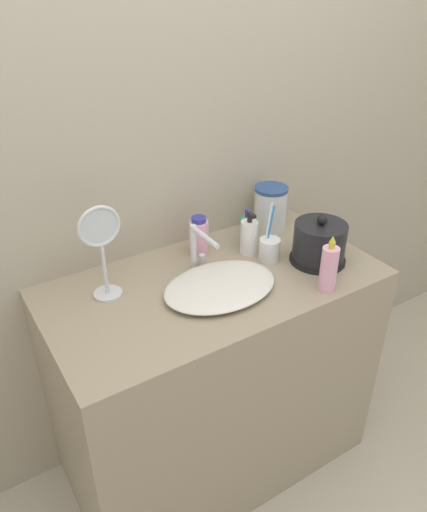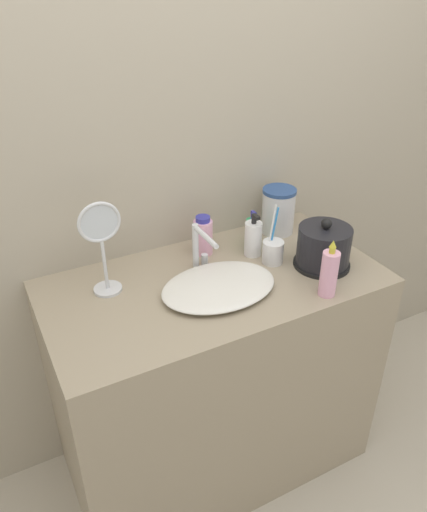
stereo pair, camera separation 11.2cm
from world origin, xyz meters
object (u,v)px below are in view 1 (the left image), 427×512
object	(u,v)px
lotion_bottle	(249,237)
vanity_mirror	(102,245)
shampoo_bottle	(199,236)
electric_kettle	(319,244)
toothbrush_cup	(269,249)
faucet	(198,246)
mouthwash_bottle	(329,268)
hand_cream_bottle	(246,230)
water_pitcher	(270,208)

from	to	relation	value
lotion_bottle	vanity_mirror	size ratio (longest dim) A/B	0.52
lotion_bottle	shampoo_bottle	distance (m)	0.18
electric_kettle	toothbrush_cup	bearing A→B (deg)	144.93
shampoo_bottle	electric_kettle	bearing A→B (deg)	-39.60
faucet	shampoo_bottle	size ratio (longest dim) A/B	1.13
mouthwash_bottle	electric_kettle	bearing A→B (deg)	56.71
faucet	toothbrush_cup	world-z (taller)	toothbrush_cup
mouthwash_bottle	shampoo_bottle	bearing A→B (deg)	118.77
faucet	lotion_bottle	size ratio (longest dim) A/B	1.02
hand_cream_bottle	water_pitcher	xyz separation A→B (m)	(0.15, 0.05, 0.04)
toothbrush_cup	vanity_mirror	world-z (taller)	vanity_mirror
toothbrush_cup	lotion_bottle	xyz separation A→B (m)	(-0.03, 0.08, 0.02)
hand_cream_bottle	water_pitcher	world-z (taller)	water_pitcher
electric_kettle	mouthwash_bottle	distance (m)	0.18
water_pitcher	toothbrush_cup	bearing A→B (deg)	-127.93
faucet	toothbrush_cup	size ratio (longest dim) A/B	0.77
faucet	shampoo_bottle	xyz separation A→B (m)	(0.06, 0.10, -0.03)
lotion_bottle	water_pitcher	size ratio (longest dim) A/B	0.90
shampoo_bottle	water_pitcher	world-z (taller)	water_pitcher
toothbrush_cup	water_pitcher	xyz separation A→B (m)	(0.15, 0.19, 0.05)
vanity_mirror	water_pitcher	bearing A→B (deg)	6.85
faucet	hand_cream_bottle	bearing A→B (deg)	15.39
faucet	mouthwash_bottle	xyz separation A→B (m)	(0.30, -0.33, -0.02)
mouthwash_bottle	hand_cream_bottle	bearing A→B (deg)	96.44
shampoo_bottle	hand_cream_bottle	world-z (taller)	shampoo_bottle
hand_cream_bottle	vanity_mirror	world-z (taller)	vanity_mirror
lotion_bottle	hand_cream_bottle	bearing A→B (deg)	62.40
faucet	hand_cream_bottle	size ratio (longest dim) A/B	1.17
vanity_mirror	water_pitcher	distance (m)	0.74
faucet	electric_kettle	bearing A→B (deg)	-23.88
faucet	electric_kettle	world-z (taller)	electric_kettle
toothbrush_cup	vanity_mirror	size ratio (longest dim) A/B	0.69
faucet	vanity_mirror	size ratio (longest dim) A/B	0.53
electric_kettle	toothbrush_cup	world-z (taller)	toothbrush_cup
shampoo_bottle	mouthwash_bottle	distance (m)	0.49
lotion_bottle	faucet	bearing A→B (deg)	-178.57
lotion_bottle	shampoo_bottle	size ratio (longest dim) A/B	1.11
electric_kettle	shampoo_bottle	xyz separation A→B (m)	(-0.33, 0.28, 0.00)
shampoo_bottle	faucet	bearing A→B (deg)	-121.61
faucet	electric_kettle	xyz separation A→B (m)	(0.40, -0.18, -0.03)
electric_kettle	hand_cream_bottle	distance (m)	0.28
faucet	lotion_bottle	bearing A→B (deg)	1.43
water_pitcher	shampoo_bottle	bearing A→B (deg)	-177.52
faucet	lotion_bottle	world-z (taller)	faucet
electric_kettle	vanity_mirror	bearing A→B (deg)	164.30
toothbrush_cup	shampoo_bottle	size ratio (longest dim) A/B	1.48
lotion_bottle	toothbrush_cup	bearing A→B (deg)	-66.99
electric_kettle	lotion_bottle	world-z (taller)	electric_kettle
toothbrush_cup	mouthwash_bottle	size ratio (longest dim) A/B	1.09
toothbrush_cup	mouthwash_bottle	world-z (taller)	toothbrush_cup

